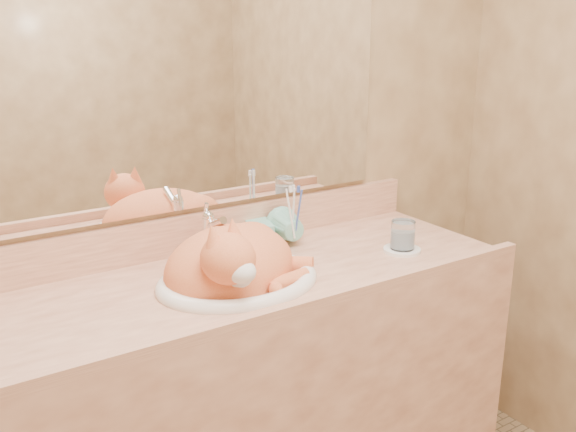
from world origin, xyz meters
TOP-DOWN VIEW (x-y plane):
  - wall_back at (0.00, 1.00)m, footprint 2.40×0.02m
  - vanity_counter at (0.00, 0.72)m, footprint 1.60×0.55m
  - mirror at (0.00, 0.99)m, footprint 1.30×0.02m
  - sink_basin at (-0.01, 0.70)m, footprint 0.47×0.41m
  - faucet at (-0.01, 0.87)m, footprint 0.07×0.12m
  - cat at (-0.01, 0.72)m, footprint 0.47×0.42m
  - soap_dispenser at (0.18, 0.89)m, footprint 0.09×0.09m
  - toothbrush_cup at (0.27, 0.85)m, footprint 0.12×0.12m
  - toothbrushes at (0.27, 0.85)m, footprint 0.03×0.03m
  - saucer at (0.53, 0.65)m, footprint 0.11×0.11m
  - water_glass at (0.53, 0.65)m, footprint 0.07×0.07m

SIDE VIEW (x-z plane):
  - vanity_counter at x=0.00m, z-range 0.00..0.85m
  - saucer at x=0.53m, z-range 0.85..0.86m
  - toothbrush_cup at x=0.27m, z-range 0.85..0.95m
  - water_glass at x=0.53m, z-range 0.86..0.95m
  - cat at x=-0.01m, z-range 0.80..1.02m
  - sink_basin at x=-0.01m, z-range 0.85..0.99m
  - soap_dispenser at x=0.18m, z-range 0.85..1.01m
  - faucet at x=-0.01m, z-range 0.85..1.02m
  - toothbrushes at x=0.27m, z-range 0.87..1.07m
  - wall_back at x=0.00m, z-range 0.00..2.50m
  - mirror at x=0.00m, z-range 0.99..1.79m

